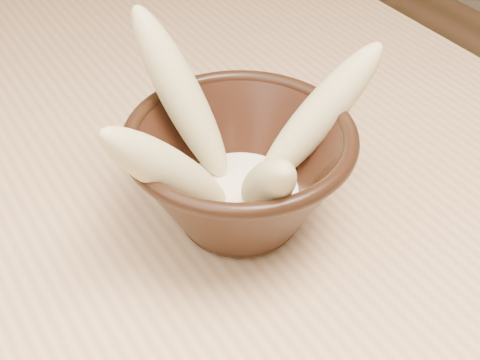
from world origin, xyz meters
The scene contains 6 objects.
bowl centered at (0.22, -0.16, 0.81)m, with size 0.18×0.18×0.10m.
milk_puddle centered at (0.22, -0.16, 0.78)m, with size 0.10×0.10×0.01m, color #FDF5CC.
banana_upright centered at (0.20, -0.10, 0.85)m, with size 0.03×0.03×0.15m, color tan.
banana_left centered at (0.15, -0.16, 0.84)m, with size 0.03×0.03×0.14m, color tan.
banana_right centered at (0.29, -0.16, 0.84)m, with size 0.03×0.03×0.15m, color tan.
banana_front centered at (0.21, -0.20, 0.83)m, with size 0.03×0.03×0.12m, color tan.
Camera 1 is at (0.00, -0.50, 1.14)m, focal length 50.00 mm.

